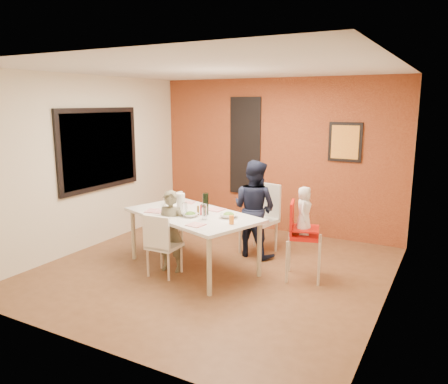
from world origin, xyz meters
The scene contains 35 objects.
ground centered at (0.00, 0.00, 0.00)m, with size 4.50×4.50×0.00m, color brown.
ceiling centered at (0.00, 0.00, 2.70)m, with size 4.50×4.50×0.02m, color silver.
wall_back centered at (0.00, 2.25, 1.35)m, with size 4.50×0.02×2.70m, color beige.
wall_front centered at (0.00, -2.25, 1.35)m, with size 4.50×0.02×2.70m, color beige.
wall_left centered at (-2.25, 0.00, 1.35)m, with size 0.02×4.50×2.70m, color beige.
wall_right centered at (2.25, 0.00, 1.35)m, with size 0.02×4.50×2.70m, color beige.
brick_accent_wall centered at (0.00, 2.23, 1.35)m, with size 4.50×0.02×2.70m, color maroon.
picture_window_frame centered at (-2.22, 0.20, 1.55)m, with size 0.05×1.70×1.30m, color black.
picture_window_pane centered at (-2.21, 0.20, 1.55)m, with size 0.02×1.55×1.15m, color black.
glassblock_strip centered at (-0.60, 2.21, 1.50)m, with size 0.55×0.03×1.70m, color silver.
glassblock_surround centered at (-0.60, 2.21, 1.50)m, with size 0.60×0.03×1.76m, color black.
art_print_frame centered at (1.20, 2.21, 1.65)m, with size 0.54×0.03×0.64m, color black.
art_print_canvas centered at (1.20, 2.19, 1.65)m, with size 0.44×0.01×0.54m, color #F5AC36.
dining_table centered at (-0.30, -0.05, 0.71)m, with size 2.11×1.59×0.78m.
chair_near centered at (-0.49, -0.53, 0.48)m, with size 0.41×0.41×0.85m.
chair_far centered at (0.25, 1.06, 0.59)m, with size 0.57×0.57×1.05m.
chair_left centered at (-1.00, 0.32, 0.52)m, with size 0.44×0.44×0.93m.
high_chair centered at (1.14, 0.30, 0.62)m, with size 0.53×0.53×1.03m.
child_near centered at (-0.49, -0.30, 0.56)m, with size 0.41×0.27×1.12m, color brown.
child_far centered at (0.24, 0.81, 0.73)m, with size 0.71×0.55×1.46m, color black.
toddler centered at (1.17, 0.31, 0.92)m, with size 0.30×0.20×0.62m, color silver.
plate_near_left centered at (-0.84, -0.20, 0.79)m, with size 0.23×0.23×0.01m, color white.
plate_far_mid centered at (-0.14, 0.28, 0.79)m, with size 0.23×0.23×0.01m, color white.
plate_near_right centered at (0.05, -0.53, 0.79)m, with size 0.20×0.20×0.01m, color white.
plate_far_left centered at (-0.72, 0.47, 0.79)m, with size 0.20×0.20×0.01m, color silver.
salad_bowl_a centered at (-0.24, -0.21, 0.81)m, with size 0.20×0.20×0.05m, color white.
salad_bowl_b centered at (0.23, 0.00, 0.81)m, with size 0.24×0.24×0.06m, color white.
wine_bottle centered at (-0.11, -0.02, 0.93)m, with size 0.08×0.08×0.30m, color black.
wine_glass_a centered at (-0.30, -0.24, 0.88)m, with size 0.07×0.07×0.19m, color white.
wine_glass_b centered at (0.00, -0.23, 0.88)m, with size 0.07×0.07×0.20m, color silver.
paper_towel_roll centered at (-0.51, -0.03, 0.91)m, with size 0.11×0.11×0.26m, color white.
condiment_red centered at (-0.15, -0.06, 0.85)m, with size 0.04×0.04×0.14m, color red.
condiment_green centered at (-0.15, -0.04, 0.86)m, with size 0.04×0.04×0.15m, color #396F25.
condiment_brown centered at (-0.20, -0.08, 0.84)m, with size 0.03×0.03×0.13m, color brown.
sippy_cup centered at (0.41, -0.26, 0.84)m, with size 0.06×0.06×0.11m, color orange.
Camera 1 is at (2.86, -4.96, 2.28)m, focal length 35.00 mm.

